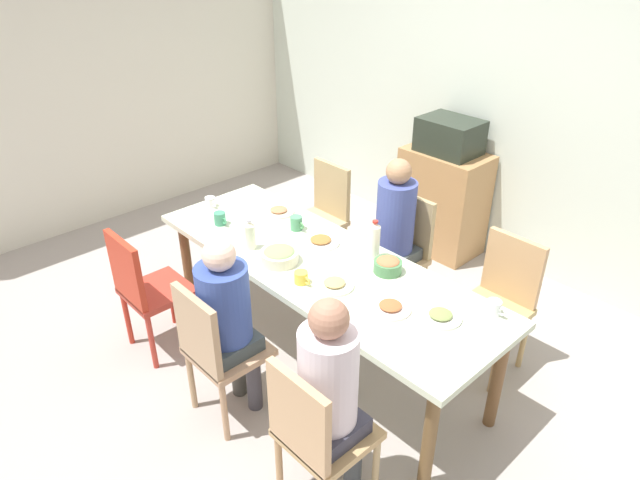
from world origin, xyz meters
The scene contains 29 objects.
ground_plane centered at (0.00, 0.00, 0.00)m, with size 6.93×6.93×0.00m, color #A19893.
wall_back centered at (0.00, 2.07, 1.30)m, with size 6.01×0.12×2.60m, color silver.
wall_left centered at (-2.95, 0.00, 1.30)m, with size 0.12×4.26×2.60m, color silver.
dining_table centered at (0.00, 0.00, 0.67)m, with size 2.44×0.82×0.74m.
chair_0 centered at (0.81, -0.79, 0.51)m, with size 0.40×0.40×0.90m.
person_0 centered at (0.81, -0.70, 0.71)m, with size 0.30×0.30×1.21m.
chair_1 centered at (-0.81, 0.79, 0.51)m, with size 0.40×0.40×0.90m.
chair_2 centered at (-0.81, -0.79, 0.51)m, with size 0.40×0.40×0.90m.
chair_3 centered at (0.81, 0.79, 0.51)m, with size 0.40×0.40×0.90m.
chair_4 centered at (0.00, -0.79, 0.51)m, with size 0.40×0.40×0.90m.
person_4 centered at (0.00, -0.70, 0.69)m, with size 0.30×0.30×1.17m.
chair_5 centered at (0.00, 0.79, 0.51)m, with size 0.40×0.40×0.90m.
person_5 centered at (0.00, 0.70, 0.71)m, with size 0.30×0.30×1.22m.
plate_0 centered at (0.26, -0.13, 0.75)m, with size 0.23×0.23×0.04m.
plate_1 centered at (-0.68, 0.23, 0.75)m, with size 0.22×0.22×0.04m.
plate_2 centered at (0.62, -0.06, 0.75)m, with size 0.23×0.23×0.04m.
plate_3 centered at (0.85, 0.07, 0.75)m, with size 0.23×0.23×0.04m.
plate_4 centered at (-0.16, 0.16, 0.75)m, with size 0.25×0.25×0.04m.
bowl_0 centered at (-0.17, -0.19, 0.79)m, with size 0.24×0.24×0.09m.
bowl_1 centered at (0.36, 0.21, 0.79)m, with size 0.17×0.17×0.09m.
cup_0 centered at (0.10, -0.24, 0.78)m, with size 0.12×0.08×0.07m.
cup_1 centered at (1.02, 0.31, 0.78)m, with size 0.11×0.08×0.08m.
cup_2 centered at (-0.41, 0.16, 0.79)m, with size 0.12×0.08×0.10m.
cup_3 centered at (-0.82, -0.17, 0.79)m, with size 0.12×0.08×0.09m.
cup_4 centered at (-1.10, -0.07, 0.78)m, with size 0.11×0.07×0.07m.
bottle_0 centered at (0.20, 0.27, 0.86)m, with size 0.07×0.07×0.26m.
bottle_1 centered at (-0.42, -0.22, 0.84)m, with size 0.07×0.07×0.21m.
side_cabinet centered at (-0.34, 1.77, 0.45)m, with size 0.70×0.44×0.90m, color #AE8050.
microwave centered at (-0.34, 1.77, 1.04)m, with size 0.48×0.36×0.28m, color #262E24.
Camera 1 is at (2.17, -2.02, 2.57)m, focal length 31.75 mm.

